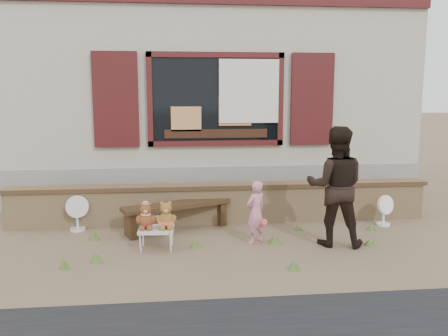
{
  "coord_description": "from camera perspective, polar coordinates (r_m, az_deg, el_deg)",
  "views": [
    {
      "loc": [
        -0.8,
        -6.75,
        2.2
      ],
      "look_at": [
        0.0,
        0.6,
        1.0
      ],
      "focal_mm": 38.0,
      "sensor_mm": 36.0,
      "label": 1
    }
  ],
  "objects": [
    {
      "name": "teddy_bear_left",
      "position": [
        6.74,
        -9.38,
        -5.62
      ],
      "size": [
        0.29,
        0.25,
        0.38
      ],
      "primitive_type": null,
      "rotation": [
        0.0,
        0.0,
        -0.05
      ],
      "color": "brown",
      "rests_on": "folding_chair"
    },
    {
      "name": "shopfront",
      "position": [
        11.27,
        -2.16,
        8.19
      ],
      "size": [
        8.04,
        5.13,
        4.0
      ],
      "color": "gray",
      "rests_on": "ground"
    },
    {
      "name": "bench",
      "position": [
        7.59,
        -5.68,
        -5.11
      ],
      "size": [
        1.76,
        1.03,
        0.45
      ],
      "rotation": [
        0.0,
        0.0,
        0.4
      ],
      "color": "#302010",
      "rests_on": "ground"
    },
    {
      "name": "brick_wall",
      "position": [
        8.01,
        -0.31,
        -4.2
      ],
      "size": [
        7.1,
        0.36,
        0.67
      ],
      "color": "tan",
      "rests_on": "ground"
    },
    {
      "name": "teddy_bear_right",
      "position": [
        6.71,
        -6.99,
        -5.57
      ],
      "size": [
        0.3,
        0.26,
        0.39
      ],
      "primitive_type": null,
      "rotation": [
        0.0,
        0.0,
        -0.05
      ],
      "color": "brown",
      "rests_on": "folding_chair"
    },
    {
      "name": "adult",
      "position": [
        6.94,
        13.27,
        -2.16
      ],
      "size": [
        0.98,
        0.86,
        1.72
      ],
      "primitive_type": "imported",
      "rotation": [
        0.0,
        0.0,
        2.86
      ],
      "color": "black",
      "rests_on": "ground"
    },
    {
      "name": "grass_tufts",
      "position": [
        6.77,
        -0.67,
        -9.19
      ],
      "size": [
        4.65,
        1.78,
        0.15
      ],
      "color": "#466227",
      "rests_on": "ground"
    },
    {
      "name": "folding_chair",
      "position": [
        6.78,
        -8.15,
        -7.4
      ],
      "size": [
        0.51,
        0.45,
        0.3
      ],
      "rotation": [
        0.0,
        0.0,
        -0.05
      ],
      "color": "beige",
      "rests_on": "ground"
    },
    {
      "name": "child",
      "position": [
        6.94,
        3.83,
        -5.32
      ],
      "size": [
        0.4,
        0.37,
        0.92
      ],
      "primitive_type": "imported",
      "rotation": [
        0.0,
        0.0,
        3.73
      ],
      "color": "pink",
      "rests_on": "ground"
    },
    {
      "name": "ground",
      "position": [
        7.15,
        0.53,
        -8.71
      ],
      "size": [
        80.0,
        80.0,
        0.0
      ],
      "primitive_type": "plane",
      "color": "brown",
      "rests_on": "ground"
    },
    {
      "name": "fan_left",
      "position": [
        7.91,
        -17.27,
        -5.18
      ],
      "size": [
        0.37,
        0.24,
        0.58
      ],
      "rotation": [
        0.0,
        0.0,
        0.36
      ],
      "color": "silver",
      "rests_on": "ground"
    },
    {
      "name": "fan_right",
      "position": [
        8.29,
        18.68,
        -4.82
      ],
      "size": [
        0.33,
        0.22,
        0.52
      ],
      "rotation": [
        0.0,
        0.0,
        0.38
      ],
      "color": "white",
      "rests_on": "ground"
    }
  ]
}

